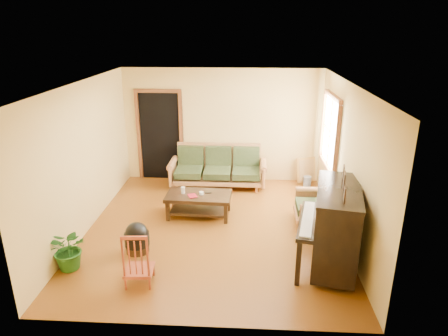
# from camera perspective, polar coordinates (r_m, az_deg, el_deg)

# --- Properties ---
(floor) EXTENTS (5.00, 5.00, 0.00)m
(floor) POSITION_cam_1_polar(r_m,az_deg,el_deg) (7.33, -1.49, -8.63)
(floor) COLOR #5C2F0C
(floor) RESTS_ON ground
(doorway) EXTENTS (1.08, 0.16, 2.05)m
(doorway) POSITION_cam_1_polar(r_m,az_deg,el_deg) (9.45, -9.12, 4.44)
(doorway) COLOR black
(doorway) RESTS_ON floor
(window) EXTENTS (0.12, 1.36, 1.46)m
(window) POSITION_cam_1_polar(r_m,az_deg,el_deg) (8.14, 14.96, 4.99)
(window) COLOR white
(window) RESTS_ON right_wall
(sofa) EXTENTS (2.14, 0.91, 0.92)m
(sofa) POSITION_cam_1_polar(r_m,az_deg,el_deg) (9.01, -0.93, 0.14)
(sofa) COLOR #9D6539
(sofa) RESTS_ON floor
(coffee_table) EXTENTS (1.26, 0.72, 0.45)m
(coffee_table) POSITION_cam_1_polar(r_m,az_deg,el_deg) (7.71, -3.61, -5.29)
(coffee_table) COLOR black
(coffee_table) RESTS_ON floor
(armchair) EXTENTS (0.81, 0.85, 0.83)m
(armchair) POSITION_cam_1_polar(r_m,az_deg,el_deg) (7.52, 12.84, -4.84)
(armchair) COLOR #9D6539
(armchair) RESTS_ON floor
(piano) EXTENTS (1.12, 1.59, 1.28)m
(piano) POSITION_cam_1_polar(r_m,az_deg,el_deg) (6.20, 15.66, -8.32)
(piano) COLOR black
(piano) RESTS_ON floor
(footstool) EXTENTS (0.40, 0.40, 0.38)m
(footstool) POSITION_cam_1_polar(r_m,az_deg,el_deg) (6.71, -12.31, -10.13)
(footstool) COLOR black
(footstool) RESTS_ON floor
(red_chair) EXTENTS (0.42, 0.45, 0.84)m
(red_chair) POSITION_cam_1_polar(r_m,az_deg,el_deg) (5.85, -12.15, -12.33)
(red_chair) COLOR maroon
(red_chair) RESTS_ON floor
(leaning_frame) EXTENTS (0.47, 0.27, 0.62)m
(leaning_frame) POSITION_cam_1_polar(r_m,az_deg,el_deg) (9.46, 11.64, -0.25)
(leaning_frame) COLOR #C19040
(leaning_frame) RESTS_ON floor
(ceramic_crock) EXTENTS (0.20, 0.20, 0.22)m
(ceramic_crock) POSITION_cam_1_polar(r_m,az_deg,el_deg) (9.32, 11.81, -1.88)
(ceramic_crock) COLOR #315094
(ceramic_crock) RESTS_ON floor
(potted_plant) EXTENTS (0.70, 0.63, 0.67)m
(potted_plant) POSITION_cam_1_polar(r_m,az_deg,el_deg) (6.49, -21.19, -10.73)
(potted_plant) COLOR #205819
(potted_plant) RESTS_ON floor
(book) EXTENTS (0.22, 0.25, 0.02)m
(book) POSITION_cam_1_polar(r_m,az_deg,el_deg) (7.51, -5.09, -4.08)
(book) COLOR maroon
(book) RESTS_ON coffee_table
(candle) EXTENTS (0.08, 0.08, 0.13)m
(candle) POSITION_cam_1_polar(r_m,az_deg,el_deg) (7.66, -5.89, -3.16)
(candle) COLOR silver
(candle) RESTS_ON coffee_table
(glass_jar) EXTENTS (0.11, 0.11, 0.06)m
(glass_jar) POSITION_cam_1_polar(r_m,az_deg,el_deg) (7.59, -3.26, -3.60)
(glass_jar) COLOR silver
(glass_jar) RESTS_ON coffee_table
(remote) EXTENTS (0.14, 0.06, 0.01)m
(remote) POSITION_cam_1_polar(r_m,az_deg,el_deg) (7.65, -2.30, -3.57)
(remote) COLOR black
(remote) RESTS_ON coffee_table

